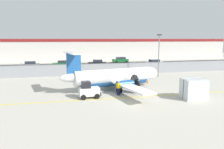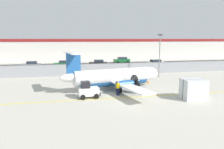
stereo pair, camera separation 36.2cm
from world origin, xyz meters
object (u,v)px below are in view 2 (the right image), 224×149
(traffic_cone_far_left, at_px, (128,83))
(parked_car_1, at_px, (63,64))
(parked_car_2, at_px, (98,63))
(ground_crew_worker, at_px, (118,87))
(apron_light_pole, at_px, (160,52))
(parked_car_4, at_px, (156,63))
(commuter_airplane, at_px, (115,77))
(cargo_container, at_px, (193,89))
(traffic_cone_near_left, at_px, (148,81))
(parked_car_0, at_px, (31,65))
(traffic_cone_near_right, at_px, (96,92))
(parked_car_3, at_px, (122,60))
(baggage_tug, at_px, (88,90))

(traffic_cone_far_left, relative_size, parked_car_1, 0.15)
(traffic_cone_far_left, distance_m, parked_car_2, 21.23)
(ground_crew_worker, relative_size, parked_car_2, 0.39)
(parked_car_1, bearing_deg, apron_light_pole, 134.49)
(ground_crew_worker, height_order, parked_car_4, same)
(commuter_airplane, distance_m, cargo_container, 9.61)
(cargo_container, bearing_deg, traffic_cone_near_left, 103.18)
(parked_car_1, bearing_deg, parked_car_0, 1.38)
(traffic_cone_near_right, distance_m, parked_car_3, 34.14)
(parked_car_0, height_order, apron_light_pole, apron_light_pole)
(parked_car_0, distance_m, parked_car_1, 6.88)
(parked_car_1, relative_size, parked_car_3, 0.98)
(commuter_airplane, bearing_deg, baggage_tug, -149.99)
(traffic_cone_near_right, bearing_deg, traffic_cone_far_left, 41.51)
(ground_crew_worker, height_order, traffic_cone_far_left, ground_crew_worker)
(traffic_cone_near_left, xyz_separation_m, parked_car_2, (-4.43, 20.49, 0.58))
(traffic_cone_near_right, height_order, parked_car_0, parked_car_0)
(traffic_cone_far_left, bearing_deg, commuter_airplane, -137.94)
(parked_car_3, bearing_deg, traffic_cone_near_left, 77.48)
(parked_car_0, relative_size, parked_car_4, 1.01)
(commuter_airplane, height_order, parked_car_0, commuter_airplane)
(apron_light_pole, bearing_deg, parked_car_2, 118.20)
(apron_light_pole, bearing_deg, parked_car_3, 92.64)
(traffic_cone_near_left, bearing_deg, cargo_container, -79.88)
(cargo_container, relative_size, parked_car_3, 0.57)
(cargo_container, bearing_deg, ground_crew_worker, 160.32)
(baggage_tug, relative_size, parked_car_4, 0.56)
(parked_car_3, bearing_deg, traffic_cone_far_left, 71.19)
(parked_car_1, bearing_deg, traffic_cone_near_left, 119.25)
(traffic_cone_near_right, distance_m, apron_light_pole, 16.51)
(traffic_cone_near_left, bearing_deg, ground_crew_worker, -134.96)
(parked_car_1, xyz_separation_m, parked_car_4, (21.34, -2.30, 0.00))
(apron_light_pole, bearing_deg, parked_car_4, 69.01)
(parked_car_3, height_order, parked_car_4, same)
(traffic_cone_far_left, bearing_deg, baggage_tug, -137.67)
(parked_car_1, distance_m, parked_car_2, 7.96)
(baggage_tug, bearing_deg, traffic_cone_near_left, 28.97)
(traffic_cone_near_right, xyz_separation_m, parked_car_3, (11.29, 32.21, 0.58))
(parked_car_2, bearing_deg, cargo_container, 109.48)
(traffic_cone_near_right, bearing_deg, baggage_tug, -133.88)
(ground_crew_worker, bearing_deg, apron_light_pole, 176.64)
(traffic_cone_far_left, height_order, apron_light_pole, apron_light_pole)
(commuter_airplane, height_order, cargo_container, commuter_airplane)
(commuter_airplane, xyz_separation_m, baggage_tug, (-3.85, -3.52, -0.75))
(cargo_container, xyz_separation_m, parked_car_2, (-6.07, 29.66, -0.21))
(cargo_container, xyz_separation_m, traffic_cone_near_right, (-10.04, 3.86, -0.79))
(traffic_cone_far_left, distance_m, parked_car_3, 28.27)
(traffic_cone_far_left, bearing_deg, ground_crew_worker, -117.79)
(cargo_container, bearing_deg, apron_light_pole, 83.95)
(parked_car_0, distance_m, apron_light_pole, 27.83)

